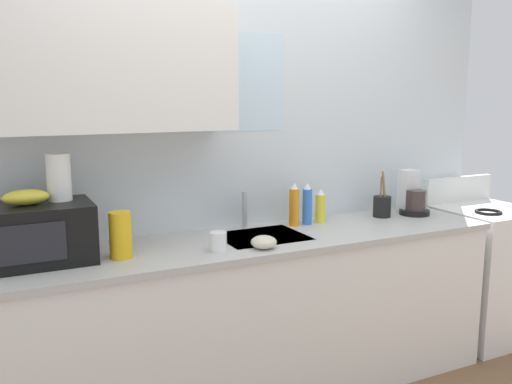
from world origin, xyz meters
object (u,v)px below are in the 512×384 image
Objects in this scene: utensil_crock at (382,206)px; dish_soap_bottle_blue at (307,205)px; stove_range at (484,271)px; coffee_maker at (412,198)px; paper_towel_roll at (59,177)px; dish_soap_bottle_yellow at (320,207)px; microwave at (40,233)px; banana_bunch at (26,197)px; cereal_canister at (121,235)px; small_bowl at (264,242)px; dish_soap_bottle_orange at (294,206)px; mug_white at (218,241)px.

dish_soap_bottle_blue is at bearing 176.38° from utensil_crock.
coffee_maker is (-0.58, 0.10, 0.55)m from stove_range.
paper_towel_roll is (-2.72, 0.10, 0.82)m from stove_range.
dish_soap_bottle_yellow is (-1.24, 0.16, 0.54)m from stove_range.
microwave reaches higher than dish_soap_bottle_blue.
paper_towel_roll is at bearing 177.97° from stove_range.
banana_bunch is 0.45m from cereal_canister.
small_bowl is at bearing -165.86° from coffee_maker.
utensil_crock is (1.67, 0.17, -0.04)m from cereal_canister.
banana_bunch is at bearing -161.57° from paper_towel_roll.
stove_range is at bearing -8.17° from utensil_crock.
stove_range is 2.84m from paper_towel_roll.
banana_bunch reaches higher than dish_soap_bottle_orange.
cereal_canister is 1.69× the size of small_bowl.
microwave is 2.09× the size of cereal_canister.
paper_towel_roll reaches higher than dish_soap_bottle_yellow.
dish_soap_bottle_blue is at bearing 4.05° from microwave.
dish_soap_bottle_orange is (1.39, 0.11, -0.02)m from microwave.
dish_soap_bottle_orange is at bearing 11.13° from cereal_canister.
cereal_canister reaches higher than dish_soap_bottle_yellow.
stove_range is 2.88m from microwave.
dish_soap_bottle_orange reaches higher than dish_soap_bottle_blue.
small_bowl is at bearing -173.56° from stove_range.
microwave reaches higher than dish_soap_bottle_yellow.
dish_soap_bottle_orange is (1.44, 0.11, -0.19)m from banana_bunch.
paper_towel_roll is 2.16m from coffee_maker.
dish_soap_bottle_orange is at bearing 26.36° from mug_white.
dish_soap_bottle_blue is at bearing 10.10° from cereal_canister.
dish_soap_bottle_yellow is (1.48, 0.06, -0.29)m from paper_towel_roll.
microwave is 0.36m from cereal_canister.
paper_towel_roll is at bearing 18.43° from banana_bunch.
banana_bunch reaches higher than cereal_canister.
paper_towel_roll is 0.89× the size of dish_soap_bottle_blue.
stove_range is 2.35× the size of microwave.
stove_range is 4.91× the size of cereal_canister.
dish_soap_bottle_orange is 1.07m from cereal_canister.
dish_soap_bottle_orange is at bearing 173.83° from stove_range.
paper_towel_roll is at bearing 27.17° from microwave.
mug_white is 0.23m from small_bowl.
coffee_maker is 1.47m from mug_white.
banana_bunch is 2.30m from coffee_maker.
utensil_crock is (2.01, 0.07, -0.06)m from microwave.
mug_white is at bearing -19.07° from paper_towel_roll.
dish_soap_bottle_blue is at bearing 2.21° from paper_towel_roll.
dish_soap_bottle_yellow is (0.10, 0.01, -0.02)m from dish_soap_bottle_blue.
microwave is 2.30× the size of banana_bunch.
cereal_canister is (-1.24, -0.21, 0.02)m from dish_soap_bottle_yellow.
banana_bunch is 1.13m from small_bowl.
small_bowl is (0.22, -0.06, -0.02)m from mug_white.
mug_white is at bearing -12.68° from banana_bunch.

